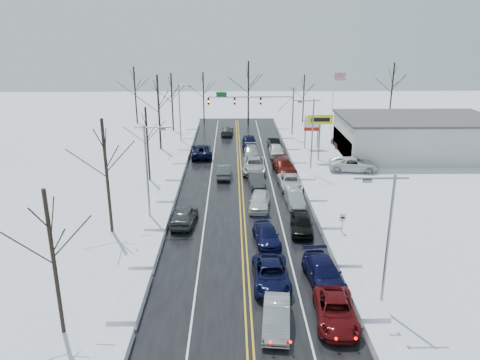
{
  "coord_description": "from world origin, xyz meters",
  "views": [
    {
      "loc": [
        -0.97,
        -43.52,
        17.43
      ],
      "look_at": [
        -0.17,
        0.38,
        2.5
      ],
      "focal_mm": 35.0,
      "sensor_mm": 36.0,
      "label": 1
    }
  ],
  "objects_px": {
    "traffic_signal_mast": "(260,104)",
    "tires_plus_sign": "(320,123)",
    "flagpole": "(334,98)",
    "oncoming_car_0": "(224,177)",
    "dealership_building": "(415,136)"
  },
  "relations": [
    {
      "from": "dealership_building",
      "to": "flagpole",
      "type": "bearing_deg",
      "value": 126.27
    },
    {
      "from": "traffic_signal_mast",
      "to": "oncoming_car_0",
      "type": "height_order",
      "value": "traffic_signal_mast"
    },
    {
      "from": "traffic_signal_mast",
      "to": "dealership_building",
      "type": "xyz_separation_m",
      "value": [
        20.53,
        -9.99,
        -2.82
      ]
    },
    {
      "from": "traffic_signal_mast",
      "to": "oncoming_car_0",
      "type": "distance_m",
      "value": 20.59
    },
    {
      "from": "tires_plus_sign",
      "to": "flagpole",
      "type": "bearing_deg",
      "value": 71.56
    },
    {
      "from": "flagpole",
      "to": "dealership_building",
      "type": "relative_size",
      "value": 0.49
    },
    {
      "from": "tires_plus_sign",
      "to": "traffic_signal_mast",
      "type": "bearing_deg",
      "value": 120.46
    },
    {
      "from": "tires_plus_sign",
      "to": "flagpole",
      "type": "relative_size",
      "value": 0.6
    },
    {
      "from": "dealership_building",
      "to": "tires_plus_sign",
      "type": "bearing_deg",
      "value": -171.53
    },
    {
      "from": "flagpole",
      "to": "dealership_building",
      "type": "height_order",
      "value": "flagpole"
    },
    {
      "from": "dealership_building",
      "to": "oncoming_car_0",
      "type": "xyz_separation_m",
      "value": [
        -25.87,
        -9.13,
        -2.66
      ]
    },
    {
      "from": "tires_plus_sign",
      "to": "dealership_building",
      "type": "distance_m",
      "value": 13.82
    },
    {
      "from": "dealership_building",
      "to": "traffic_signal_mast",
      "type": "bearing_deg",
      "value": 154.05
    },
    {
      "from": "traffic_signal_mast",
      "to": "tires_plus_sign",
      "type": "height_order",
      "value": "traffic_signal_mast"
    },
    {
      "from": "flagpole",
      "to": "tires_plus_sign",
      "type": "bearing_deg",
      "value": -108.44
    }
  ]
}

